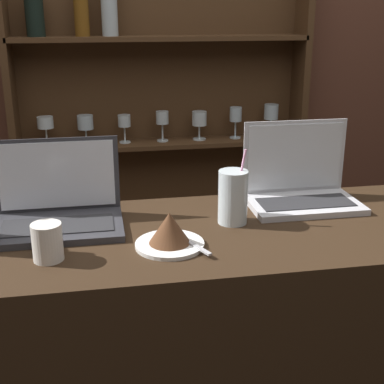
{
  "coord_description": "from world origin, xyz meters",
  "views": [
    {
      "loc": [
        -0.33,
        -1.01,
        1.6
      ],
      "look_at": [
        -0.09,
        0.3,
        1.15
      ],
      "focal_mm": 50.0,
      "sensor_mm": 36.0,
      "label": 1
    }
  ],
  "objects_px": {
    "laptop_far": "(300,185)",
    "laptop_near": "(58,208)",
    "coffee_cup": "(47,242)",
    "cake_plate": "(170,232)",
    "water_glass": "(233,197)"
  },
  "relations": [
    {
      "from": "laptop_far",
      "to": "laptop_near",
      "type": "bearing_deg",
      "value": -175.77
    },
    {
      "from": "laptop_far",
      "to": "coffee_cup",
      "type": "relative_size",
      "value": 3.59
    },
    {
      "from": "laptop_near",
      "to": "cake_plate",
      "type": "relative_size",
      "value": 1.91
    },
    {
      "from": "laptop_far",
      "to": "water_glass",
      "type": "distance_m",
      "value": 0.27
    },
    {
      "from": "laptop_near",
      "to": "laptop_far",
      "type": "distance_m",
      "value": 0.71
    },
    {
      "from": "coffee_cup",
      "to": "cake_plate",
      "type": "bearing_deg",
      "value": 4.48
    },
    {
      "from": "laptop_far",
      "to": "water_glass",
      "type": "relative_size",
      "value": 1.57
    },
    {
      "from": "water_glass",
      "to": "coffee_cup",
      "type": "height_order",
      "value": "water_glass"
    },
    {
      "from": "laptop_near",
      "to": "coffee_cup",
      "type": "relative_size",
      "value": 3.78
    },
    {
      "from": "laptop_near",
      "to": "coffee_cup",
      "type": "height_order",
      "value": "laptop_near"
    },
    {
      "from": "cake_plate",
      "to": "water_glass",
      "type": "xyz_separation_m",
      "value": [
        0.19,
        0.13,
        0.04
      ]
    },
    {
      "from": "laptop_near",
      "to": "cake_plate",
      "type": "height_order",
      "value": "laptop_near"
    },
    {
      "from": "laptop_far",
      "to": "cake_plate",
      "type": "bearing_deg",
      "value": -150.69
    },
    {
      "from": "cake_plate",
      "to": "coffee_cup",
      "type": "bearing_deg",
      "value": -175.52
    },
    {
      "from": "cake_plate",
      "to": "water_glass",
      "type": "height_order",
      "value": "water_glass"
    }
  ]
}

